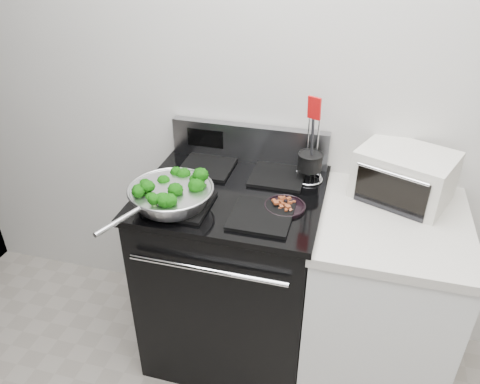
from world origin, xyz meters
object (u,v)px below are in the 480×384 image
(gas_range, at_px, (233,271))
(toaster_oven, at_px, (404,175))
(bacon_plate, at_px, (285,204))
(utensil_holder, at_px, (310,166))
(skillet, at_px, (171,195))

(gas_range, distance_m, toaster_oven, 0.91)
(gas_range, bearing_deg, bacon_plate, -17.70)
(bacon_plate, distance_m, toaster_oven, 0.54)
(utensil_holder, distance_m, toaster_oven, 0.40)
(gas_range, height_order, skillet, gas_range)
(gas_range, bearing_deg, toaster_oven, 14.65)
(gas_range, relative_size, toaster_oven, 2.48)
(utensil_holder, bearing_deg, bacon_plate, -80.50)
(bacon_plate, xyz_separation_m, toaster_oven, (0.47, 0.26, 0.06))
(skillet, relative_size, bacon_plate, 3.13)
(gas_range, distance_m, skillet, 0.59)
(skillet, relative_size, toaster_oven, 1.18)
(utensil_holder, height_order, toaster_oven, utensil_holder)
(bacon_plate, xyz_separation_m, utensil_holder, (0.06, 0.26, 0.05))
(bacon_plate, relative_size, utensil_holder, 0.43)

